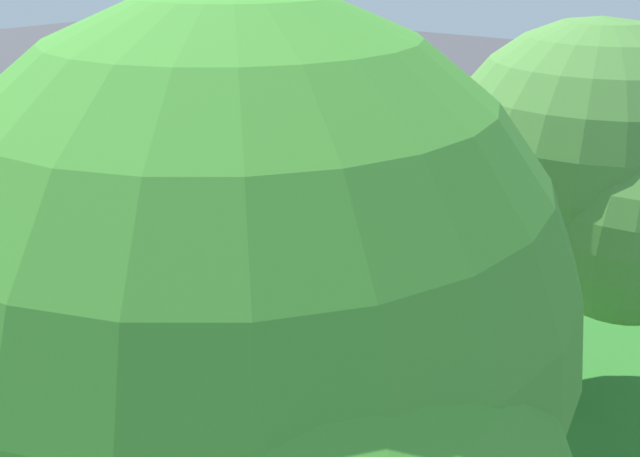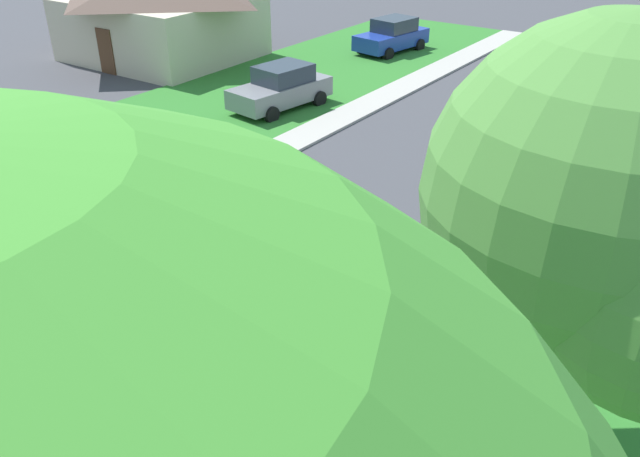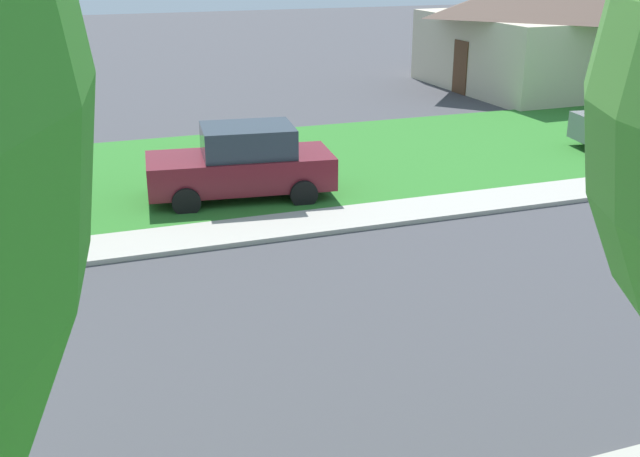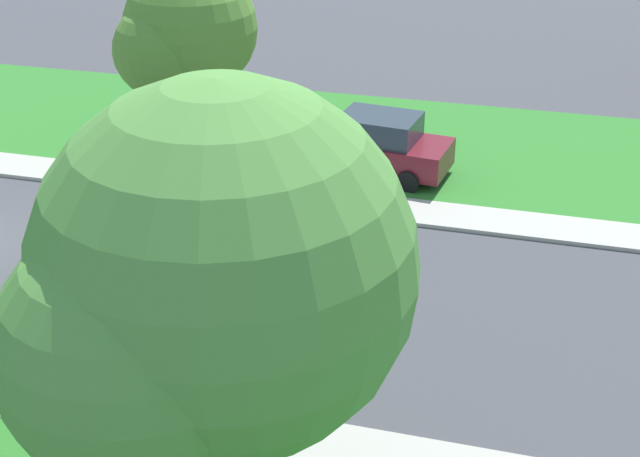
# 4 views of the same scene
# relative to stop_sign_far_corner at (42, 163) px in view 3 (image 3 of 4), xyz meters

# --- Properties ---
(sidewalk_west) EXTENTS (1.40, 56.00, 0.10)m
(sidewalk_west) POSITION_rel_stop_sign_far_corner_xyz_m (-0.01, 7.58, -1.84)
(sidewalk_west) COLOR #ADA89E
(sidewalk_west) RESTS_ON ground
(lawn_west) EXTENTS (8.00, 56.00, 0.08)m
(lawn_west) POSITION_rel_stop_sign_far_corner_xyz_m (-4.71, 7.58, -1.85)
(lawn_west) COLOR #2D7528
(lawn_west) RESTS_ON ground
(stop_sign_far_corner) EXTENTS (0.91, 0.91, 2.77)m
(stop_sign_far_corner) POSITION_rel_stop_sign_far_corner_xyz_m (0.00, 0.00, 0.00)
(stop_sign_far_corner) COLOR #9E9EA3
(stop_sign_far_corner) RESTS_ON ground
(car_maroon_near_corner) EXTENTS (2.42, 4.48, 1.76)m
(car_maroon_near_corner) POSITION_rel_stop_sign_far_corner_xyz_m (-2.27, 4.35, -1.01)
(car_maroon_near_corner) COLOR maroon
(car_maroon_near_corner) RESTS_ON ground
(house_left_setback) EXTENTS (9.20, 8.03, 4.60)m
(house_left_setback) POSITION_rel_stop_sign_far_corner_xyz_m (-12.65, 19.57, 0.49)
(house_left_setback) COLOR beige
(house_left_setback) RESTS_ON ground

